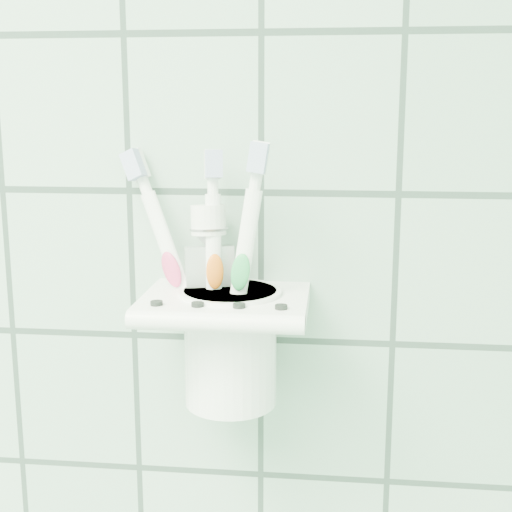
{
  "coord_description": "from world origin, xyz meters",
  "views": [
    {
      "loc": [
        0.74,
        0.61,
        1.45
      ],
      "look_at": [
        0.68,
        1.1,
        1.35
      ],
      "focal_mm": 50.0,
      "sensor_mm": 36.0,
      "label": 1
    }
  ],
  "objects_px": {
    "holder_bracket": "(226,306)",
    "cup": "(230,342)",
    "toothbrush_orange": "(221,273)",
    "toothbrush_pink": "(219,266)",
    "toothpaste_tube": "(212,286)",
    "toothbrush_blue": "(214,276)"
  },
  "relations": [
    {
      "from": "holder_bracket",
      "to": "cup",
      "type": "distance_m",
      "value": 0.03
    },
    {
      "from": "holder_bracket",
      "to": "toothbrush_orange",
      "type": "bearing_deg",
      "value": -101.67
    },
    {
      "from": "cup",
      "to": "holder_bracket",
      "type": "bearing_deg",
      "value": -125.83
    },
    {
      "from": "toothbrush_pink",
      "to": "toothpaste_tube",
      "type": "xyz_separation_m",
      "value": [
        -0.01,
        0.01,
        -0.02
      ]
    },
    {
      "from": "toothbrush_pink",
      "to": "toothpaste_tube",
      "type": "bearing_deg",
      "value": 133.47
    },
    {
      "from": "toothbrush_blue",
      "to": "holder_bracket",
      "type": "bearing_deg",
      "value": 11.23
    },
    {
      "from": "toothbrush_orange",
      "to": "toothpaste_tube",
      "type": "bearing_deg",
      "value": 123.19
    },
    {
      "from": "holder_bracket",
      "to": "toothbrush_blue",
      "type": "xyz_separation_m",
      "value": [
        -0.01,
        -0.01,
        0.03
      ]
    },
    {
      "from": "holder_bracket",
      "to": "toothpaste_tube",
      "type": "height_order",
      "value": "toothpaste_tube"
    },
    {
      "from": "holder_bracket",
      "to": "toothbrush_blue",
      "type": "height_order",
      "value": "toothbrush_blue"
    },
    {
      "from": "holder_bracket",
      "to": "cup",
      "type": "relative_size",
      "value": 1.36
    },
    {
      "from": "cup",
      "to": "toothpaste_tube",
      "type": "distance_m",
      "value": 0.05
    },
    {
      "from": "toothbrush_pink",
      "to": "toothbrush_blue",
      "type": "bearing_deg",
      "value": -156.98
    },
    {
      "from": "holder_bracket",
      "to": "toothbrush_pink",
      "type": "height_order",
      "value": "toothbrush_pink"
    },
    {
      "from": "holder_bracket",
      "to": "toothbrush_orange",
      "type": "distance_m",
      "value": 0.03
    },
    {
      "from": "toothbrush_blue",
      "to": "toothbrush_orange",
      "type": "relative_size",
      "value": 0.96
    },
    {
      "from": "toothbrush_orange",
      "to": "toothpaste_tube",
      "type": "xyz_separation_m",
      "value": [
        -0.01,
        0.02,
        -0.02
      ]
    },
    {
      "from": "cup",
      "to": "toothbrush_orange",
      "type": "xyz_separation_m",
      "value": [
        -0.01,
        -0.01,
        0.06
      ]
    },
    {
      "from": "cup",
      "to": "toothbrush_blue",
      "type": "bearing_deg",
      "value": -141.57
    },
    {
      "from": "toothbrush_blue",
      "to": "toothbrush_orange",
      "type": "height_order",
      "value": "toothbrush_orange"
    },
    {
      "from": "toothbrush_pink",
      "to": "cup",
      "type": "bearing_deg",
      "value": 61.5
    },
    {
      "from": "cup",
      "to": "toothpaste_tube",
      "type": "bearing_deg",
      "value": 161.71
    }
  ]
}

